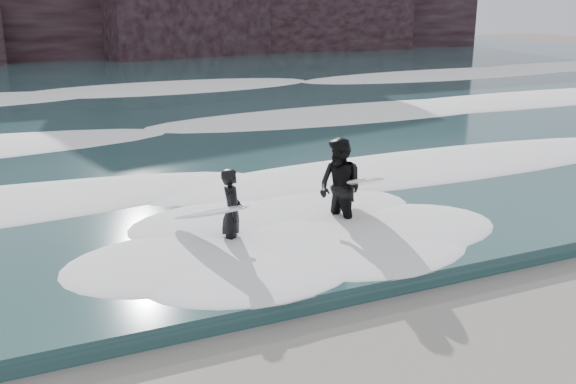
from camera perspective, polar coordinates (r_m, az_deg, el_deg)
name	(u,v)px	position (r m, az deg, el deg)	size (l,w,h in m)	color
sea	(80,86)	(33.79, -17.98, 8.95)	(90.00, 52.00, 0.30)	#224346
foam_near	(196,182)	(14.39, -8.14, 0.89)	(60.00, 3.20, 0.20)	white
foam_mid	(133,126)	(21.03, -13.63, 5.70)	(60.00, 4.00, 0.24)	white
foam_far	(92,90)	(29.81, -17.07, 8.66)	(60.00, 4.80, 0.30)	white
surfer_left	(226,212)	(11.09, -5.54, -1.80)	(1.29, 2.03, 1.54)	black
surfer_right	(343,188)	(11.94, 4.87, 0.40)	(1.47, 2.31, 1.87)	black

